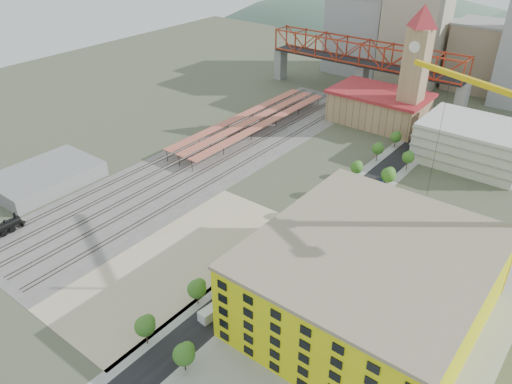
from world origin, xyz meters
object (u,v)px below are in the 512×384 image
Objects in this scene: construction_building at (369,282)px; site_trailer_b at (251,281)px; site_trailer_d at (315,226)px; clock_tower at (417,59)px; site_trailer_a at (218,308)px; site_trailer_c at (265,268)px; car_0 at (222,293)px.

site_trailer_b is (-26.00, -7.57, -8.20)m from construction_building.
site_trailer_b is 28.51m from site_trailer_d.
site_trailer_b is 0.94× the size of site_trailer_d.
site_trailer_a is at bearing -86.17° from clock_tower.
site_trailer_c is (0.00, 5.57, 0.14)m from site_trailer_b.
clock_tower is 107.36m from construction_building.
construction_building is at bearing 10.36° from site_trailer_b.
site_trailer_d is (-26.00, 20.95, -8.12)m from construction_building.
site_trailer_c reaches higher than site_trailer_d.
site_trailer_d is at bearing 96.20° from site_trailer_a.
site_trailer_c is 22.94m from site_trailer_d.
site_trailer_b is 2.28× the size of car_0.
construction_building is 13.06× the size of car_0.
car_0 is at bearing -153.28° from construction_building.
clock_tower is 5.26× the size of site_trailer_c.
site_trailer_b is at bearing -87.43° from site_trailer_c.
clock_tower reaches higher than construction_building.
site_trailer_a is 11.84m from site_trailer_b.
site_trailer_a is 5.71m from car_0.
site_trailer_d is 35.67m from car_0.
construction_building is at bearing -71.22° from clock_tower.
construction_building is 5.30× the size of site_trailer_a.
construction_building reaches higher than site_trailer_d.
clock_tower is at bearing 108.78° from construction_building.
clock_tower is 13.42× the size of car_0.
clock_tower is at bearing 97.06° from site_trailer_c.
site_trailer_c reaches higher than site_trailer_b.
construction_building is at bearing -54.77° from site_trailer_d.
clock_tower is 5.89× the size of site_trailer_b.
clock_tower is 118.08m from car_0.
site_trailer_b is 5.58m from site_trailer_c.
site_trailer_a is at bearing -56.56° from car_0.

